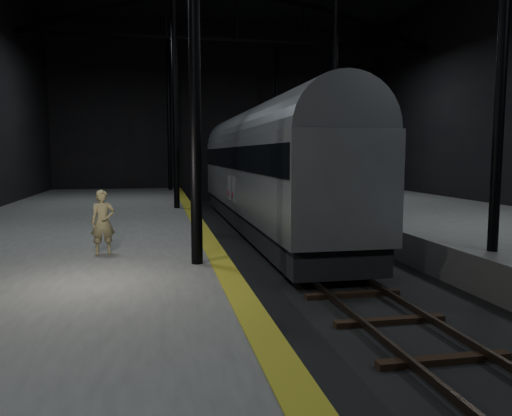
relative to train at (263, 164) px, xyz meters
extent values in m
plane|color=black|center=(0.00, -6.59, -3.04)|extent=(44.00, 44.00, 0.00)
cube|color=#50504E|center=(-7.50, -6.59, -2.54)|extent=(9.00, 43.80, 1.00)
cube|color=#50504E|center=(7.50, -6.59, -2.54)|extent=(9.00, 43.80, 1.00)
cube|color=#99941B|center=(-3.25, -6.59, -2.04)|extent=(0.50, 43.80, 0.01)
cube|color=#3F3328|center=(-0.72, -6.59, -2.87)|extent=(0.08, 43.00, 0.14)
cube|color=#3F3328|center=(0.72, -6.59, -2.87)|extent=(0.08, 43.00, 0.14)
cube|color=black|center=(0.00, -6.59, -2.98)|extent=(2.40, 42.00, 0.12)
cylinder|color=black|center=(-3.80, -10.59, 2.96)|extent=(0.26, 0.26, 10.00)
cylinder|color=black|center=(3.80, -10.59, 2.96)|extent=(0.26, 0.26, 10.00)
cylinder|color=black|center=(-3.80, 1.41, 2.96)|extent=(0.26, 0.26, 10.00)
cylinder|color=black|center=(3.80, 1.41, 2.96)|extent=(0.26, 0.26, 10.00)
cylinder|color=black|center=(-3.80, 13.41, 2.96)|extent=(0.26, 0.26, 10.00)
cylinder|color=black|center=(3.80, 13.41, 2.96)|extent=(0.26, 0.26, 10.00)
cube|color=black|center=(0.00, 7.41, 6.96)|extent=(23.60, 0.15, 0.18)
cube|color=gray|center=(0.00, 0.00, -0.44)|extent=(2.96, 20.41, 3.06)
cube|color=black|center=(0.00, 0.00, -2.36)|extent=(2.70, 20.00, 0.87)
cube|color=black|center=(0.00, 0.00, 0.27)|extent=(3.02, 20.10, 0.92)
cylinder|color=slate|center=(0.00, 0.00, 1.09)|extent=(2.90, 20.21, 2.90)
cube|color=black|center=(0.00, -7.14, -2.74)|extent=(1.84, 2.25, 0.36)
cube|color=black|center=(0.00, 7.14, -2.74)|extent=(1.84, 2.25, 0.36)
cube|color=silver|center=(-1.51, -1.02, -1.05)|extent=(0.04, 0.77, 1.07)
cube|color=silver|center=(-1.51, 0.20, -1.05)|extent=(0.04, 0.77, 1.07)
cylinder|color=#AA142E|center=(-1.53, -0.84, -1.31)|extent=(0.03, 0.27, 0.27)
cylinder|color=#AA142E|center=(-1.53, 0.39, -1.31)|extent=(0.03, 0.27, 0.27)
imported|color=tan|center=(-6.01, -9.05, -1.24)|extent=(0.65, 0.48, 1.61)
camera|label=1|loc=(-4.65, -21.85, 0.45)|focal=35.00mm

